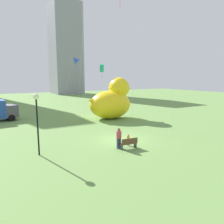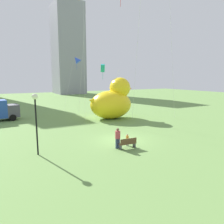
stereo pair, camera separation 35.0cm
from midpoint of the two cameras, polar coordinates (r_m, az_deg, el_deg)
ground_plane at (r=20.44m, az=2.23°, el=-7.44°), size 140.00×140.00×0.00m
park_bench at (r=17.93m, az=3.99°, el=-8.29°), size 1.51×0.54×0.90m
person_adult at (r=17.83m, az=1.27°, el=-6.74°), size 0.42×0.42×1.73m
person_child at (r=18.67m, az=3.82°, el=-7.27°), size 0.25×0.25×1.02m
giant_inflatable_duck at (r=30.56m, az=-0.39°, el=2.92°), size 7.09×4.55×5.88m
lamppost at (r=16.74m, az=-20.05°, el=0.44°), size 0.43×0.43×4.69m
kite_blue at (r=39.39m, az=-10.06°, el=13.64°), size 3.51×3.43×9.78m
kite_teal at (r=33.11m, az=-3.04°, el=11.57°), size 2.50×3.54×7.89m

